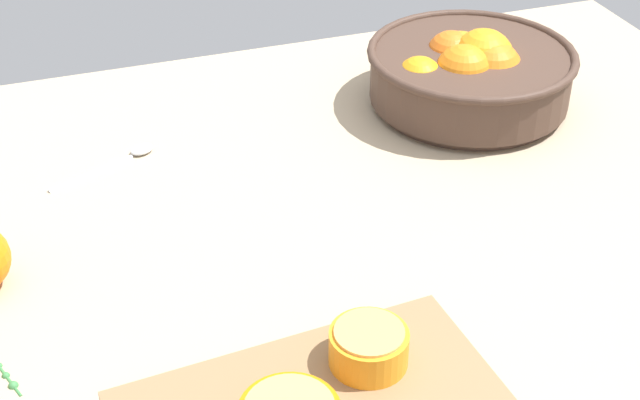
{
  "coord_description": "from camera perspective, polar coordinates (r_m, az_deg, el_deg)",
  "views": [
    {
      "loc": [
        -24.81,
        -84.14,
        62.68
      ],
      "look_at": [
        3.03,
        -3.54,
        4.49
      ],
      "focal_mm": 51.72,
      "sensor_mm": 36.0,
      "label": 1
    }
  ],
  "objects": [
    {
      "name": "spoon",
      "position": [
        1.21,
        -12.3,
        2.48
      ],
      "size": [
        14.49,
        7.6,
        1.0
      ],
      "color": "silver",
      "rests_on": "ground_plane"
    },
    {
      "name": "orange_half_1",
      "position": [
        0.87,
        3.19,
        -9.01
      ],
      "size": [
        7.49,
        7.49,
        3.87
      ],
      "color": "orange",
      "rests_on": "cutting_board"
    },
    {
      "name": "herb_sprig_0",
      "position": [
        0.93,
        -18.8,
        -10.27
      ],
      "size": [
        2.61,
        6.4,
        0.97
      ],
      "color": "#397B41",
      "rests_on": "ground_plane"
    },
    {
      "name": "fruit_bowl",
      "position": [
        1.31,
        9.25,
        7.78
      ],
      "size": [
        29.01,
        29.01,
        11.16
      ],
      "color": "#473328",
      "rests_on": "ground_plane"
    },
    {
      "name": "ground_plane",
      "position": [
        1.09,
        -2.12,
        -1.91
      ],
      "size": [
        143.07,
        92.91,
        3.0
      ],
      "primitive_type": "cube",
      "color": "tan"
    }
  ]
}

